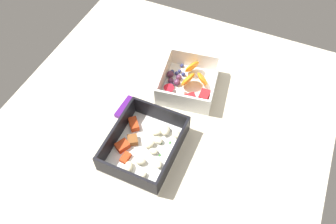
{
  "coord_description": "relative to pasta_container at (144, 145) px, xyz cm",
  "views": [
    {
      "loc": [
        -45.71,
        -20.19,
        71.54
      ],
      "look_at": [
        -0.76,
        -0.37,
        4.0
      ],
      "focal_mm": 36.06,
      "sensor_mm": 36.0,
      "label": 1
    }
  ],
  "objects": [
    {
      "name": "pasta_container",
      "position": [
        0.0,
        0.0,
        0.0
      ],
      "size": [
        18.73,
        15.19,
        5.73
      ],
      "rotation": [
        0.0,
        0.0,
        -0.0
      ],
      "color": "white",
      "rests_on": "table_surface"
    },
    {
      "name": "fruit_bowl",
      "position": [
        21.63,
        -2.12,
        0.25
      ],
      "size": [
        17.63,
        16.44,
        5.7
      ],
      "rotation": [
        0.0,
        0.0,
        0.15
      ],
      "color": "white",
      "rests_on": "table_surface"
    },
    {
      "name": "candy_bar",
      "position": [
        8.68,
        9.71,
        -1.17
      ],
      "size": [
        7.13,
        2.8,
        1.2
      ],
      "primitive_type": "cube",
      "rotation": [
        0.0,
        0.0,
        -0.06
      ],
      "color": "#51197A",
      "rests_on": "table_surface"
    },
    {
      "name": "table_surface",
      "position": [
        11.59,
        -0.85,
        -2.77
      ],
      "size": [
        80.0,
        80.0,
        2.0
      ],
      "primitive_type": "cube",
      "color": "beige",
      "rests_on": "ground"
    }
  ]
}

